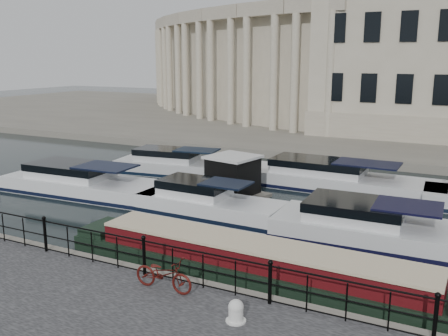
# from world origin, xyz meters

# --- Properties ---
(ground_plane) EXTENTS (160.00, 160.00, 0.00)m
(ground_plane) POSITION_xyz_m (0.00, 0.00, 0.00)
(ground_plane) COLOR black
(ground_plane) RESTS_ON ground
(far_bank) EXTENTS (120.00, 42.00, 0.55)m
(far_bank) POSITION_xyz_m (0.00, 39.00, 0.28)
(far_bank) COLOR #6B665B
(far_bank) RESTS_ON ground_plane
(railing) EXTENTS (24.14, 0.14, 1.22)m
(railing) POSITION_xyz_m (0.00, -2.25, 1.20)
(railing) COLOR black
(railing) RESTS_ON near_quay
(civic_building) EXTENTS (53.55, 31.84, 16.85)m
(civic_building) POSITION_xyz_m (-1.00, 34.71, 7.04)
(civic_building) COLOR #ADA38C
(civic_building) RESTS_ON far_bank
(bicycle) EXTENTS (1.82, 0.64, 0.95)m
(bicycle) POSITION_xyz_m (1.09, -2.86, 1.03)
(bicycle) COLOR #4A110D
(bicycle) RESTS_ON near_quay
(mooring_bollard) EXTENTS (0.51, 0.51, 0.57)m
(mooring_bollard) POSITION_xyz_m (3.60, -3.47, 0.82)
(mooring_bollard) COLOR silver
(mooring_bollard) RESTS_ON near_quay
(narrowboat) EXTENTS (13.79, 2.16, 1.51)m
(narrowboat) POSITION_xyz_m (2.62, 0.07, 0.37)
(narrowboat) COLOR black
(narrowboat) RESTS_ON ground_plane
(harbour_hut) EXTENTS (3.50, 3.11, 2.19)m
(harbour_hut) POSITION_xyz_m (-2.17, 8.24, 0.95)
(harbour_hut) COLOR #6B665B
(harbour_hut) RESTS_ON ground_plane
(cabin_cruisers) EXTENTS (27.11, 10.10, 1.99)m
(cabin_cruisers) POSITION_xyz_m (-0.35, 8.48, 0.37)
(cabin_cruisers) COLOR white
(cabin_cruisers) RESTS_ON ground_plane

